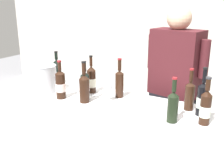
{
  "coord_description": "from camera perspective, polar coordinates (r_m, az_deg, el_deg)",
  "views": [
    {
      "loc": [
        0.94,
        -1.82,
        1.73
      ],
      "look_at": [
        -0.08,
        0.0,
        1.07
      ],
      "focal_mm": 42.69,
      "sensor_mm": 36.0,
      "label": 1
    }
  ],
  "objects": [
    {
      "name": "wall_back",
      "position": [
        4.53,
        17.64,
        12.62
      ],
      "size": [
        8.0,
        0.1,
        2.8
      ],
      "primitive_type": "cube",
      "color": "beige",
      "rests_on": "ground_plane"
    },
    {
      "name": "counter",
      "position": [
        2.4,
        1.68,
        -14.27
      ],
      "size": [
        2.14,
        0.56,
        0.92
      ],
      "primitive_type": "cube",
      "color": "white",
      "rests_on": "ground_plane"
    },
    {
      "name": "wine_bottle_0",
      "position": [
        2.03,
        18.76,
        -3.02
      ],
      "size": [
        0.08,
        0.08,
        0.36
      ],
      "color": "black",
      "rests_on": "counter"
    },
    {
      "name": "wine_bottle_1",
      "position": [
        2.72,
        -11.67,
        2.63
      ],
      "size": [
        0.08,
        0.08,
        0.33
      ],
      "color": "black",
      "rests_on": "counter"
    },
    {
      "name": "wine_bottle_2",
      "position": [
        2.18,
        -5.95,
        -0.68
      ],
      "size": [
        0.08,
        0.08,
        0.34
      ],
      "color": "black",
      "rests_on": "counter"
    },
    {
      "name": "wine_bottle_3",
      "position": [
        1.89,
        19.4,
        -4.68
      ],
      "size": [
        0.07,
        0.07,
        0.33
      ],
      "color": "black",
      "rests_on": "counter"
    },
    {
      "name": "wine_bottle_4",
      "position": [
        2.3,
        -10.97,
        -0.08
      ],
      "size": [
        0.08,
        0.08,
        0.33
      ],
      "color": "black",
      "rests_on": "counter"
    },
    {
      "name": "wine_bottle_5",
      "position": [
        2.28,
        1.6,
        0.34
      ],
      "size": [
        0.07,
        0.07,
        0.34
      ],
      "color": "black",
      "rests_on": "counter"
    },
    {
      "name": "wine_bottle_6",
      "position": [
        2.41,
        -4.44,
        0.95
      ],
      "size": [
        0.08,
        0.08,
        0.34
      ],
      "color": "black",
      "rests_on": "counter"
    },
    {
      "name": "wine_bottle_7",
      "position": [
        2.32,
        -5.79,
        -0.01
      ],
      "size": [
        0.08,
        0.08,
        0.32
      ],
      "color": "black",
      "rests_on": "counter"
    },
    {
      "name": "wine_bottle_8",
      "position": [
        2.1,
        16.28,
        -2.18
      ],
      "size": [
        0.07,
        0.07,
        0.33
      ],
      "color": "black",
      "rests_on": "counter"
    },
    {
      "name": "wine_bottle_9",
      "position": [
        1.87,
        12.9,
        -4.5
      ],
      "size": [
        0.08,
        0.08,
        0.32
      ],
      "color": "black",
      "rests_on": "counter"
    },
    {
      "name": "wine_glass",
      "position": [
        2.19,
        -0.91,
        -0.79
      ],
      "size": [
        0.08,
        0.08,
        0.17
      ],
      "color": "silver",
      "rests_on": "counter"
    },
    {
      "name": "ice_bucket",
      "position": [
        2.51,
        -14.07,
        1.23
      ],
      "size": [
        0.21,
        0.21,
        0.25
      ],
      "color": "silver",
      "rests_on": "counter"
    },
    {
      "name": "person_server",
      "position": [
        2.61,
        12.98,
        -3.19
      ],
      "size": [
        0.59,
        0.33,
        1.68
      ],
      "color": "black",
      "rests_on": "ground_plane"
    }
  ]
}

